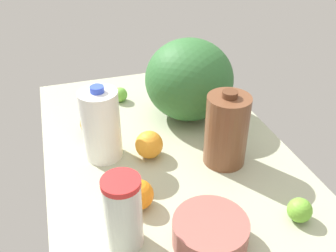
# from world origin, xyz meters

# --- Properties ---
(countertop) EXTENTS (1.20, 0.76, 0.03)m
(countertop) POSITION_xyz_m (0.00, 0.00, 0.01)
(countertop) COLOR #A7AB8D
(countertop) RESTS_ON ground
(watermelon) EXTENTS (0.31, 0.31, 0.29)m
(watermelon) POSITION_xyz_m (-0.20, 0.14, 0.17)
(watermelon) COLOR #2E6731
(watermelon) RESTS_ON countertop
(milk_jug) EXTENTS (0.12, 0.12, 0.24)m
(milk_jug) POSITION_xyz_m (-0.05, -0.20, 0.14)
(milk_jug) COLOR white
(milk_jug) RESTS_ON countertop
(mixing_bowl) EXTENTS (0.18, 0.18, 0.07)m
(mixing_bowl) POSITION_xyz_m (0.37, -0.01, 0.06)
(mixing_bowl) COLOR #A1574F
(mixing_bowl) RESTS_ON countertop
(tumbler_cup) EXTENTS (0.09, 0.09, 0.19)m
(tumbler_cup) POSITION_xyz_m (0.31, -0.20, 0.13)
(tumbler_cup) COLOR silver
(tumbler_cup) RESTS_ON countertop
(chocolate_milk_jug) EXTENTS (0.13, 0.13, 0.24)m
(chocolate_milk_jug) POSITION_xyz_m (0.09, 0.15, 0.14)
(chocolate_milk_jug) COLOR brown
(chocolate_milk_jug) RESTS_ON countertop
(lime_loose) EXTENTS (0.06, 0.06, 0.06)m
(lime_loose) POSITION_xyz_m (0.37, 0.23, 0.06)
(lime_loose) COLOR #6CB234
(lime_loose) RESTS_ON countertop
(orange_far_back) EXTENTS (0.08, 0.08, 0.08)m
(orange_far_back) POSITION_xyz_m (0.20, -0.14, 0.07)
(orange_far_back) COLOR orange
(orange_far_back) RESTS_ON countertop
(orange_by_jug) EXTENTS (0.09, 0.09, 0.09)m
(orange_by_jug) POSITION_xyz_m (-0.17, -0.21, 0.07)
(orange_by_jug) COLOR orange
(orange_by_jug) RESTS_ON countertop
(lime_beside_bowl) EXTENTS (0.06, 0.06, 0.06)m
(lime_beside_bowl) POSITION_xyz_m (-0.38, -0.08, 0.06)
(lime_beside_bowl) COLOR #69AF3C
(lime_beside_bowl) RESTS_ON countertop
(orange_near_front) EXTENTS (0.09, 0.09, 0.09)m
(orange_near_front) POSITION_xyz_m (0.00, -0.06, 0.07)
(orange_near_front) COLOR orange
(orange_near_front) RESTS_ON countertop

